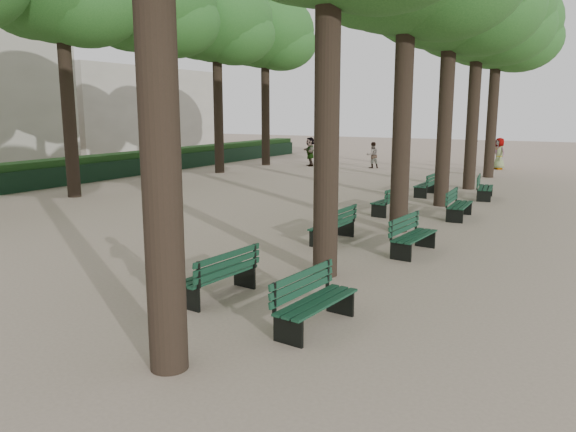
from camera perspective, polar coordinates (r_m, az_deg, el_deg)
The scene contains 22 objects.
ground at distance 10.42m, azimuth -11.04°, elevation -8.93°, with size 120.00×120.00×0.00m, color tan.
tree_central_4 at distance 26.27m, azimuth 18.87°, elevation 19.38°, with size 6.00×6.00×9.95m.
tree_central_5 at distance 31.15m, azimuth 20.59°, elevation 17.84°, with size 6.00×6.00×9.95m.
tree_far_3 at distance 27.90m, azimuth -13.74°, elevation 20.13°, with size 6.00×6.00×10.45m.
tree_far_4 at distance 31.75m, azimuth -7.30°, elevation 19.16°, with size 6.00×6.00×10.45m.
tree_far_5 at distance 35.89m, azimuth -2.36°, elevation 18.26°, with size 6.00×6.00×10.45m.
bench_left_0 at distance 10.64m, azimuth -7.12°, elevation -6.84°, with size 0.76×1.85×0.92m.
bench_left_1 at distance 15.00m, azimuth 4.53°, elevation -1.59°, with size 0.65×1.82×0.92m.
bench_left_2 at distance 19.21m, azimuth 10.20°, elevation 1.01°, with size 0.75×1.85×0.92m.
bench_left_3 at distance 23.61m, azimuth 13.83°, elevation 2.67°, with size 0.60×1.81×0.92m.
bench_right_0 at distance 9.16m, azimuth 2.88°, elevation -9.73°, with size 0.76×1.85×0.92m.
bench_right_1 at distance 14.06m, azimuth 12.66°, elevation -2.67°, with size 0.74×1.85×0.92m.
bench_right_2 at distance 18.93m, azimuth 17.02°, elevation 0.56°, with size 0.62×1.82×0.92m.
bench_right_3 at distance 23.41m, azimuth 19.38°, elevation 2.31°, with size 0.78×1.86×0.92m.
man_with_map at distance 10.60m, azimuth -12.26°, elevation -3.68°, with size 0.68×0.76×1.76m.
pedestrian_e at distance 35.02m, azimuth 2.26°, elevation 6.55°, with size 1.66×0.36×1.79m, color #262628.
pedestrian_b at distance 34.37m, azimuth 18.06°, elevation 6.07°, with size 1.24×0.38×1.92m, color #262628.
pedestrian_d at distance 35.27m, azimuth 20.66°, elevation 5.95°, with size 0.90×0.37×1.84m, color #262628.
pedestrian_a at distance 34.13m, azimuth 8.58°, elevation 6.13°, with size 0.75×0.31×1.55m, color #262628.
fence at distance 28.41m, azimuth -20.26°, elevation 4.01°, with size 0.08×42.00×0.90m, color black.
hedge at distance 28.93m, azimuth -21.20°, elevation 4.36°, with size 1.20×42.00×1.20m, color #173D15.
building_far at distance 54.35m, azimuth -17.89°, elevation 10.31°, with size 12.00×16.00×7.00m, color #B7B2A3.
Camera 1 is at (6.36, -7.48, 3.48)m, focal length 35.00 mm.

